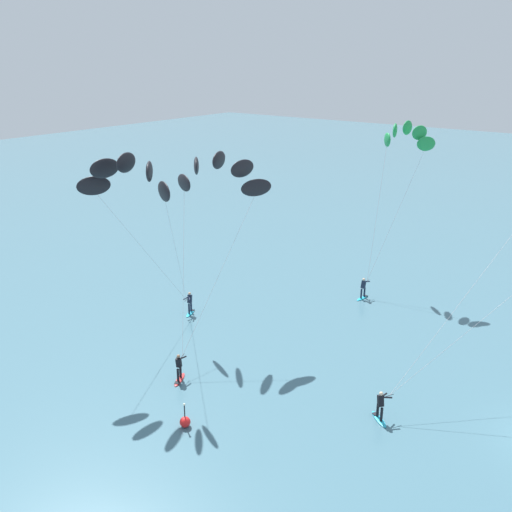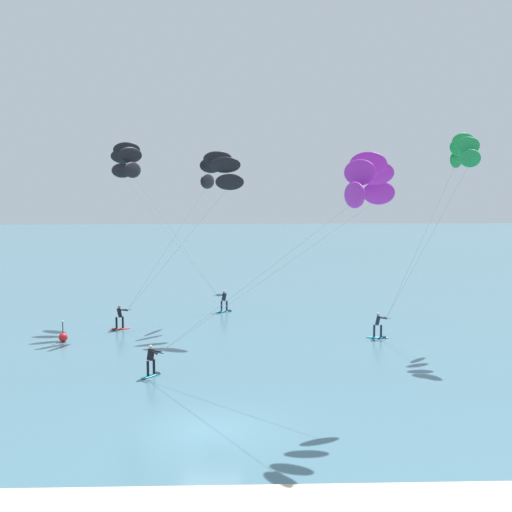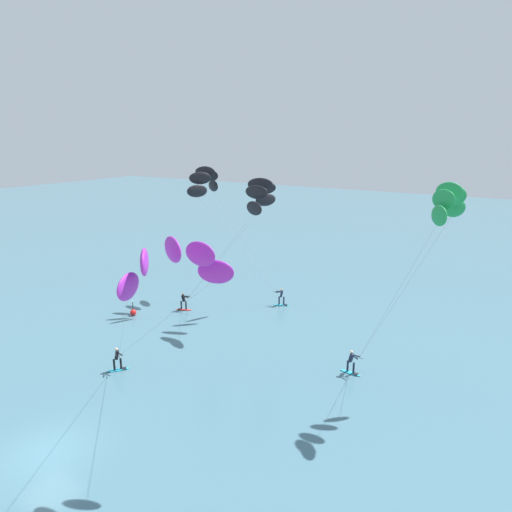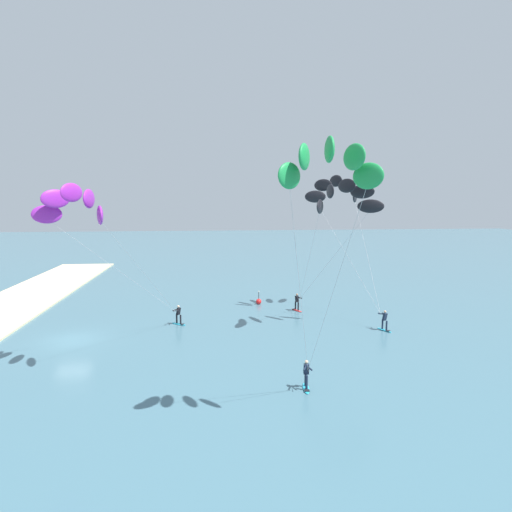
{
  "view_description": "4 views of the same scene",
  "coord_description": "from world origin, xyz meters",
  "px_view_note": "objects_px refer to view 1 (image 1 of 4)",
  "views": [
    {
      "loc": [
        -27.52,
        -2.45,
        17.98
      ],
      "look_at": [
        1.09,
        19.18,
        5.34
      ],
      "focal_mm": 40.42,
      "sensor_mm": 36.0,
      "label": 1
    },
    {
      "loc": [
        0.98,
        -26.86,
        10.5
      ],
      "look_at": [
        2.33,
        14.42,
        5.56
      ],
      "focal_mm": 47.3,
      "sensor_mm": 36.0,
      "label": 2
    },
    {
      "loc": [
        19.45,
        -11.3,
        15.57
      ],
      "look_at": [
        1.56,
        17.73,
        6.56
      ],
      "focal_mm": 32.02,
      "sensor_mm": 36.0,
      "label": 3
    },
    {
      "loc": [
        33.08,
        10.4,
        10.53
      ],
      "look_at": [
        -0.71,
        14.11,
        6.16
      ],
      "focal_mm": 30.42,
      "sensor_mm": 36.0,
      "label": 4
    }
  ],
  "objects_px": {
    "kitesurfer_nearshore": "(218,179)",
    "kitesurfer_downwind": "(405,143)",
    "kitesurfer_far_out": "(130,182)",
    "marker_buoy": "(185,422)"
  },
  "relations": [
    {
      "from": "kitesurfer_nearshore",
      "to": "kitesurfer_downwind",
      "type": "bearing_deg",
      "value": -20.17
    },
    {
      "from": "kitesurfer_nearshore",
      "to": "kitesurfer_far_out",
      "type": "bearing_deg",
      "value": 168.44
    },
    {
      "from": "kitesurfer_far_out",
      "to": "kitesurfer_nearshore",
      "type": "bearing_deg",
      "value": -11.56
    },
    {
      "from": "kitesurfer_far_out",
      "to": "marker_buoy",
      "type": "height_order",
      "value": "kitesurfer_far_out"
    },
    {
      "from": "marker_buoy",
      "to": "kitesurfer_downwind",
      "type": "bearing_deg",
      "value": 0.01
    },
    {
      "from": "kitesurfer_nearshore",
      "to": "marker_buoy",
      "type": "distance_m",
      "value": 15.08
    },
    {
      "from": "kitesurfer_nearshore",
      "to": "marker_buoy",
      "type": "xyz_separation_m",
      "value": [
        -9.54,
        -5.69,
        -10.2
      ]
    },
    {
      "from": "kitesurfer_downwind",
      "to": "kitesurfer_nearshore",
      "type": "bearing_deg",
      "value": 159.83
    },
    {
      "from": "kitesurfer_nearshore",
      "to": "marker_buoy",
      "type": "height_order",
      "value": "kitesurfer_nearshore"
    },
    {
      "from": "kitesurfer_nearshore",
      "to": "kitesurfer_far_out",
      "type": "distance_m",
      "value": 6.23
    }
  ]
}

